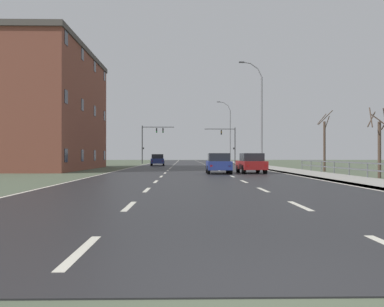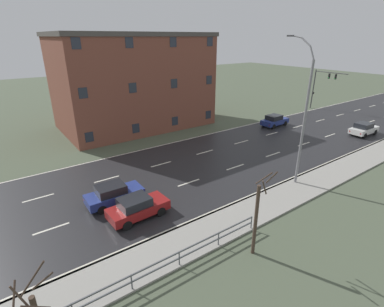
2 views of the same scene
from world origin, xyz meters
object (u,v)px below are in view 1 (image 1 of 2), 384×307
car_far_left (219,163)px  car_near_left (251,163)px  street_lamp_distant (229,133)px  street_lamp_midground (260,116)px  brick_building (31,109)px  car_far_right (220,159)px  traffic_signal_right (229,140)px  car_distant (158,160)px  traffic_signal_left (150,137)px

car_far_left → car_near_left: 2.68m
street_lamp_distant → car_far_left: bearing=-97.2°
street_lamp_midground → brick_building: size_ratio=0.61×
car_near_left → brick_building: 23.32m
car_far_left → car_far_right: size_ratio=1.00×
street_lamp_midground → traffic_signal_right: bearing=91.1°
car_distant → brick_building: size_ratio=0.22×
traffic_signal_right → brick_building: (-23.11, -29.82, 1.92)m
street_lamp_midground → traffic_signal_right: 26.60m
street_lamp_midground → car_far_right: street_lamp_midground is taller
street_lamp_distant → car_far_left: street_lamp_distant is taller
street_lamp_distant → car_near_left: size_ratio=2.71×
street_lamp_midground → car_far_left: bearing=-112.6°
street_lamp_distant → brick_building: brick_building is taller
car_far_right → traffic_signal_left: bearing=146.9°
street_lamp_midground → traffic_signal_left: 29.19m
street_lamp_midground → traffic_signal_right: size_ratio=1.88×
brick_building → traffic_signal_right: bearing=52.2°
car_near_left → car_distant: 26.35m
traffic_signal_right → car_far_left: (-5.15, -40.14, -3.28)m
traffic_signal_right → street_lamp_midground: bearing=-88.9°
car_distant → car_far_right: (9.01, 6.04, 0.00)m
traffic_signal_right → brick_building: bearing=-127.8°
car_near_left → brick_building: brick_building is taller
car_far_right → car_near_left: bearing=-88.9°
traffic_signal_left → brick_building: 30.43m
car_far_right → traffic_signal_right: bearing=76.0°
car_far_left → car_distant: (-6.24, 25.46, 0.00)m
car_near_left → car_far_right: bearing=87.2°
street_lamp_distant → brick_building: size_ratio=0.59×
car_near_left → car_far_left: bearing=-168.6°
car_far_left → car_far_right: (2.77, 31.50, 0.00)m
street_lamp_midground → car_distant: (-11.90, 11.87, -4.89)m
street_lamp_midground → car_far_right: size_ratio=2.81×
car_far_right → street_lamp_midground: bearing=-79.4°
street_lamp_distant → brick_building: (-23.62, -34.74, 0.47)m
street_lamp_midground → street_lamp_distant: bearing=90.0°
street_lamp_midground → street_lamp_distant: street_lamp_midground is taller
street_lamp_midground → car_distant: bearing=135.1°
car_distant → traffic_signal_right: bearing=49.7°
street_lamp_distant → traffic_signal_right: street_lamp_distant is taller
car_near_left → car_far_right: 30.86m
car_far_right → brick_building: (-20.73, -21.18, 5.20)m
street_lamp_midground → car_distant: size_ratio=2.79×
street_lamp_midground → traffic_signal_left: street_lamp_midground is taller
car_far_left → traffic_signal_right: bearing=83.4°
street_lamp_midground → car_far_left: size_ratio=2.82×
car_far_right → street_lamp_distant: bearing=79.4°
street_lamp_distant → traffic_signal_left: 15.27m
street_lamp_distant → car_far_right: street_lamp_distant is taller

